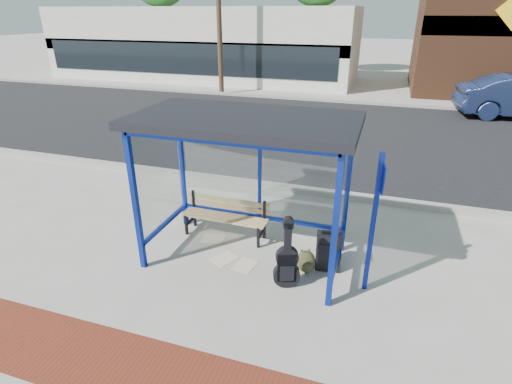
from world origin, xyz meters
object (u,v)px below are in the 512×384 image
(guitar_bag, at_px, (287,263))
(suitcase, at_px, (328,251))
(bench, at_px, (226,214))
(backpack, at_px, (306,262))

(guitar_bag, bearing_deg, suitcase, 31.84)
(bench, bearing_deg, suitcase, -12.98)
(suitcase, relative_size, backpack, 1.92)
(bench, xyz_separation_m, guitar_bag, (1.43, -1.13, -0.02))
(guitar_bag, distance_m, suitcase, 0.84)
(guitar_bag, xyz_separation_m, backpack, (0.21, 0.46, -0.23))
(suitcase, distance_m, backpack, 0.40)
(bench, distance_m, guitar_bag, 1.82)
(backpack, bearing_deg, bench, 135.36)
(guitar_bag, bearing_deg, bench, 122.13)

